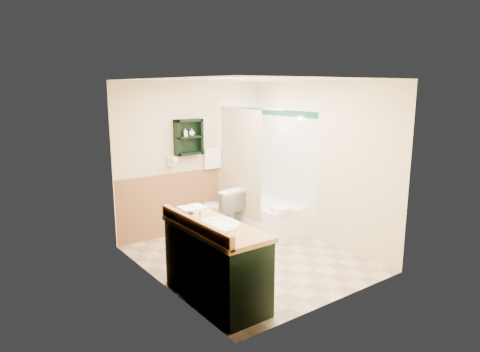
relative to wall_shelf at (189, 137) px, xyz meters
name	(u,v)px	position (x,y,z in m)	size (l,w,h in m)	color
floor	(249,259)	(0.10, -1.41, -1.55)	(3.00, 3.00, 0.00)	#C2AF8E
back_wall	(191,158)	(0.10, 0.11, -0.35)	(2.60, 0.04, 2.40)	beige
left_wall	(157,187)	(-1.22, -1.41, -0.35)	(0.04, 3.00, 2.40)	beige
right_wall	(319,163)	(1.42, -1.41, -0.35)	(0.04, 3.00, 2.40)	beige
ceiling	(250,78)	(0.10, -1.41, 0.87)	(2.60, 3.00, 0.04)	white
wainscot_left	(162,244)	(-1.19, -1.41, -1.05)	(2.98, 2.98, 1.00)	#B37548
wainscot_back	(193,201)	(0.10, 0.08, -1.05)	(2.58, 2.58, 1.00)	#B37548
mirror_frame	(184,167)	(-1.17, -1.96, -0.05)	(1.30, 1.30, 1.00)	brown
mirror_glass	(185,167)	(-1.17, -1.96, -0.05)	(1.20, 1.20, 0.90)	white
tile_right	(283,165)	(1.38, -0.66, -0.50)	(1.50, 1.50, 2.10)	white
tile_back	(244,161)	(1.13, 0.07, -0.50)	(0.95, 0.95, 2.10)	white
tile_accent	(284,113)	(1.37, -0.66, 0.35)	(1.50, 1.50, 0.10)	#154B32
wall_shelf	(189,137)	(0.00, 0.00, 0.00)	(0.45, 0.15, 0.55)	black
hair_dryer	(171,161)	(-0.30, 0.02, -0.35)	(0.10, 0.24, 0.18)	white
towel_bar	(212,147)	(0.45, 0.04, -0.20)	(0.40, 0.06, 0.40)	white
curtain_rod	(247,108)	(0.63, -0.66, 0.45)	(0.03, 0.03, 1.60)	silver
shower_curtain	(240,163)	(0.63, -0.48, -0.40)	(1.05, 1.05, 1.70)	beige
vanity	(216,263)	(-0.89, -2.11, -1.12)	(0.59, 1.35, 0.86)	black
bathtub	(262,215)	(1.03, -0.55, -1.30)	(0.74, 1.50, 0.49)	white
toilet	(220,210)	(0.38, -0.28, -1.17)	(0.43, 0.77, 0.76)	white
counter_towel	(192,208)	(-0.79, -1.45, -0.67)	(0.30, 0.24, 0.04)	white
vanity_book	(175,205)	(-1.06, -1.51, -0.57)	(0.18, 0.02, 0.25)	black
tub_towel	(281,210)	(0.84, -1.23, -1.02)	(0.25, 0.21, 0.07)	white
soap_bottle_a	(185,134)	(-0.06, -0.01, 0.04)	(0.06, 0.12, 0.06)	white
soap_bottle_b	(192,133)	(0.05, -0.01, 0.06)	(0.09, 0.11, 0.09)	white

